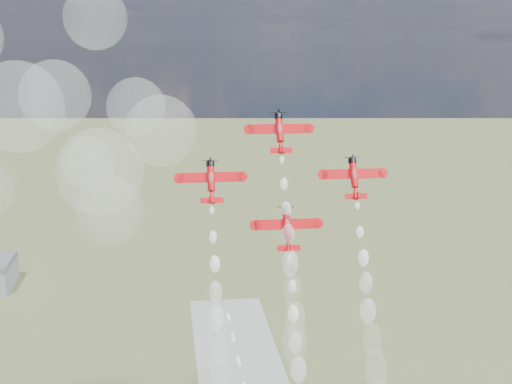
{
  "coord_description": "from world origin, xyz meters",
  "views": [
    {
      "loc": [
        -23.41,
        -142.49,
        112.26
      ],
      "look_at": [
        -4.27,
        7.79,
        79.13
      ],
      "focal_mm": 50.0,
      "sensor_mm": 36.0,
      "label": 1
    }
  ],
  "objects": [
    {
      "name": "smoke_trail_right",
      "position": [
        17.7,
        -11.68,
        48.23
      ],
      "size": [
        5.1,
        23.24,
        38.29
      ],
      "color": "white",
      "rests_on": "plane_right"
    },
    {
      "name": "plane_lead",
      "position": [
        1.73,
        13.16,
        91.49
      ],
      "size": [
        13.68,
        7.31,
        8.88
      ],
      "rotation": [
        1.05,
        0.0,
        0.0
      ],
      "color": "red",
      "rests_on": "ground"
    },
    {
      "name": "drifted_smoke_cloud",
      "position": [
        -54.12,
        24.53,
        90.15
      ],
      "size": [
        69.26,
        40.88,
        58.65
      ],
      "color": "white",
      "rests_on": "ground"
    },
    {
      "name": "plane_slot",
      "position": [
        1.73,
        2.14,
        72.33
      ],
      "size": [
        13.68,
        7.31,
        8.88
      ],
      "rotation": [
        1.05,
        0.0,
        0.0
      ],
      "color": "red",
      "rests_on": "ground"
    },
    {
      "name": "smoke_trail_lead",
      "position": [
        1.62,
        -5.96,
        57.9
      ],
      "size": [
        5.28,
        22.62,
        37.57
      ],
      "color": "white",
      "rests_on": "plane_lead"
    },
    {
      "name": "smoke_trail_left",
      "position": [
        -14.05,
        -11.4,
        48.11
      ],
      "size": [
        5.1,
        22.53,
        38.41
      ],
      "color": "white",
      "rests_on": "plane_left"
    },
    {
      "name": "plane_right",
      "position": [
        17.52,
        7.65,
        81.91
      ],
      "size": [
        13.68,
        7.31,
        8.88
      ],
      "rotation": [
        1.05,
        0.0,
        0.0
      ],
      "color": "red",
      "rests_on": "ground"
    },
    {
      "name": "plane_left",
      "position": [
        -14.06,
        7.65,
        81.91
      ],
      "size": [
        13.68,
        7.31,
        8.88
      ],
      "rotation": [
        1.05,
        0.0,
        0.0
      ],
      "color": "red",
      "rests_on": "ground"
    }
  ]
}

